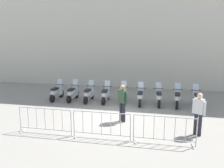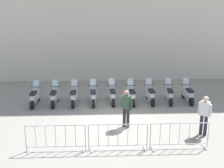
{
  "view_description": "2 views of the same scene",
  "coord_description": "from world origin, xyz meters",
  "px_view_note": "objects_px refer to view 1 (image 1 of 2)",
  "views": [
    {
      "loc": [
        4.25,
        -9.94,
        3.81
      ],
      "look_at": [
        -1.14,
        2.29,
        1.14
      ],
      "focal_mm": 37.01,
      "sensor_mm": 36.0,
      "label": 1
    },
    {
      "loc": [
        1.95,
        -12.42,
        5.67
      ],
      "look_at": [
        -0.48,
        2.11,
        1.2
      ],
      "focal_mm": 47.1,
      "sensor_mm": 36.0,
      "label": 2
    }
  ],
  "objects_px": {
    "barrier_segment_0": "(45,121)",
    "barrier_segment_2": "(164,130)",
    "motorcycle_0": "(56,93)",
    "officer_near_row_end": "(123,101)",
    "motorcycle_6": "(159,98)",
    "barrier_segment_1": "(101,125)",
    "motorcycle_2": "(88,94)",
    "motorcycle_4": "(123,96)",
    "motorcycle_8": "(197,100)",
    "motorcycle_5": "(140,97)",
    "motorcycle_3": "(105,95)",
    "motorcycle_7": "(177,99)",
    "motorcycle_1": "(72,94)",
    "officer_mid_plaza": "(199,112)"
  },
  "relations": [
    {
      "from": "motorcycle_5",
      "to": "motorcycle_6",
      "type": "distance_m",
      "value": 1.05
    },
    {
      "from": "barrier_segment_1",
      "to": "officer_mid_plaza",
      "type": "bearing_deg",
      "value": 28.41
    },
    {
      "from": "motorcycle_8",
      "to": "barrier_segment_0",
      "type": "xyz_separation_m",
      "value": [
        -5.34,
        -6.25,
        0.07
      ]
    },
    {
      "from": "motorcycle_0",
      "to": "motorcycle_7",
      "type": "relative_size",
      "value": 1.0
    },
    {
      "from": "motorcycle_3",
      "to": "motorcycle_4",
      "type": "distance_m",
      "value": 1.05
    },
    {
      "from": "motorcycle_2",
      "to": "barrier_segment_0",
      "type": "relative_size",
      "value": 0.77
    },
    {
      "from": "motorcycle_7",
      "to": "barrier_segment_0",
      "type": "relative_size",
      "value": 0.78
    },
    {
      "from": "barrier_segment_2",
      "to": "officer_mid_plaza",
      "type": "distance_m",
      "value": 1.76
    },
    {
      "from": "motorcycle_4",
      "to": "motorcycle_7",
      "type": "xyz_separation_m",
      "value": [
        3.05,
        0.62,
        0.0
      ]
    },
    {
      "from": "motorcycle_6",
      "to": "officer_mid_plaza",
      "type": "height_order",
      "value": "officer_mid_plaza"
    },
    {
      "from": "motorcycle_5",
      "to": "barrier_segment_2",
      "type": "relative_size",
      "value": 0.77
    },
    {
      "from": "motorcycle_2",
      "to": "motorcycle_6",
      "type": "distance_m",
      "value": 4.18
    },
    {
      "from": "motorcycle_3",
      "to": "motorcycle_1",
      "type": "bearing_deg",
      "value": -166.98
    },
    {
      "from": "officer_mid_plaza",
      "to": "motorcycle_8",
      "type": "bearing_deg",
      "value": 94.34
    },
    {
      "from": "motorcycle_3",
      "to": "motorcycle_6",
      "type": "height_order",
      "value": "same"
    },
    {
      "from": "barrier_segment_2",
      "to": "officer_near_row_end",
      "type": "height_order",
      "value": "officer_near_row_end"
    },
    {
      "from": "motorcycle_2",
      "to": "officer_near_row_end",
      "type": "height_order",
      "value": "officer_near_row_end"
    },
    {
      "from": "officer_mid_plaza",
      "to": "motorcycle_1",
      "type": "bearing_deg",
      "value": 162.3
    },
    {
      "from": "motorcycle_8",
      "to": "barrier_segment_0",
      "type": "bearing_deg",
      "value": -130.52
    },
    {
      "from": "motorcycle_5",
      "to": "barrier_segment_0",
      "type": "distance_m",
      "value": 6.0
    },
    {
      "from": "motorcycle_0",
      "to": "motorcycle_2",
      "type": "xyz_separation_m",
      "value": [
        2.03,
        0.47,
        0.0
      ]
    },
    {
      "from": "motorcycle_7",
      "to": "motorcycle_4",
      "type": "bearing_deg",
      "value": -168.49
    },
    {
      "from": "motorcycle_5",
      "to": "barrier_segment_2",
      "type": "bearing_deg",
      "value": -63.42
    },
    {
      "from": "motorcycle_2",
      "to": "motorcycle_1",
      "type": "bearing_deg",
      "value": -168.02
    },
    {
      "from": "motorcycle_3",
      "to": "motorcycle_5",
      "type": "distance_m",
      "value": 2.09
    },
    {
      "from": "motorcycle_3",
      "to": "motorcycle_8",
      "type": "bearing_deg",
      "value": 12.38
    },
    {
      "from": "motorcycle_5",
      "to": "motorcycle_8",
      "type": "xyz_separation_m",
      "value": [
        3.04,
        0.71,
        0.0
      ]
    },
    {
      "from": "motorcycle_6",
      "to": "barrier_segment_1",
      "type": "height_order",
      "value": "motorcycle_6"
    },
    {
      "from": "motorcycle_0",
      "to": "officer_near_row_end",
      "type": "relative_size",
      "value": 0.99
    },
    {
      "from": "motorcycle_6",
      "to": "motorcycle_8",
      "type": "xyz_separation_m",
      "value": [
        2.04,
        0.42,
        0.0
      ]
    },
    {
      "from": "motorcycle_3",
      "to": "motorcycle_6",
      "type": "distance_m",
      "value": 3.13
    },
    {
      "from": "motorcycle_4",
      "to": "motorcycle_7",
      "type": "relative_size",
      "value": 0.99
    },
    {
      "from": "motorcycle_1",
      "to": "motorcycle_6",
      "type": "height_order",
      "value": "same"
    },
    {
      "from": "barrier_segment_0",
      "to": "motorcycle_5",
      "type": "bearing_deg",
      "value": 67.46
    },
    {
      "from": "motorcycle_4",
      "to": "motorcycle_8",
      "type": "bearing_deg",
      "value": 11.56
    },
    {
      "from": "motorcycle_0",
      "to": "motorcycle_1",
      "type": "height_order",
      "value": "same"
    },
    {
      "from": "motorcycle_4",
      "to": "officer_near_row_end",
      "type": "xyz_separation_m",
      "value": [
        1.1,
        -2.88,
        0.53
      ]
    },
    {
      "from": "motorcycle_4",
      "to": "officer_near_row_end",
      "type": "height_order",
      "value": "officer_near_row_end"
    },
    {
      "from": "motorcycle_3",
      "to": "barrier_segment_0",
      "type": "height_order",
      "value": "motorcycle_3"
    },
    {
      "from": "barrier_segment_2",
      "to": "motorcycle_3",
      "type": "bearing_deg",
      "value": 136.11
    },
    {
      "from": "motorcycle_3",
      "to": "barrier_segment_0",
      "type": "distance_m",
      "value": 5.14
    },
    {
      "from": "motorcycle_3",
      "to": "motorcycle_5",
      "type": "relative_size",
      "value": 1.0
    },
    {
      "from": "barrier_segment_0",
      "to": "barrier_segment_2",
      "type": "xyz_separation_m",
      "value": [
        4.59,
        0.96,
        0.0
      ]
    },
    {
      "from": "officer_near_row_end",
      "to": "motorcycle_1",
      "type": "bearing_deg",
      "value": 152.77
    },
    {
      "from": "motorcycle_1",
      "to": "motorcycle_8",
      "type": "relative_size",
      "value": 1.01
    },
    {
      "from": "motorcycle_7",
      "to": "officer_mid_plaza",
      "type": "xyz_separation_m",
      "value": [
        1.33,
        -3.74,
        0.53
      ]
    },
    {
      "from": "motorcycle_2",
      "to": "officer_near_row_end",
      "type": "bearing_deg",
      "value": -36.96
    },
    {
      "from": "motorcycle_1",
      "to": "barrier_segment_2",
      "type": "distance_m",
      "value": 7.37
    },
    {
      "from": "motorcycle_1",
      "to": "motorcycle_3",
      "type": "distance_m",
      "value": 2.09
    },
    {
      "from": "barrier_segment_0",
      "to": "barrier_segment_2",
      "type": "bearing_deg",
      "value": 11.88
    }
  ]
}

